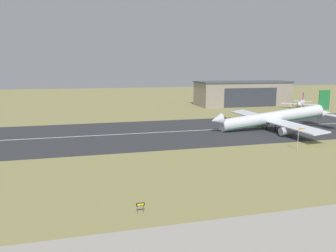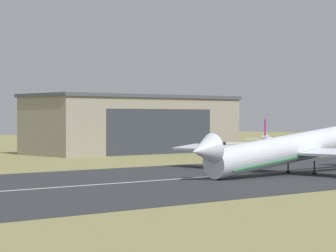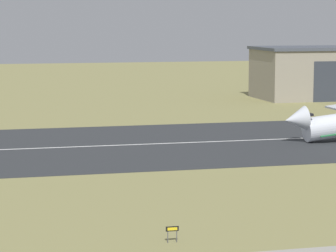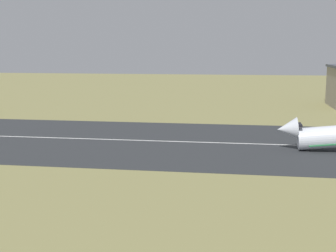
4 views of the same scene
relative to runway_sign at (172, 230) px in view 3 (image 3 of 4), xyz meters
The scene contains 4 objects.
ground_plane 18.33m from the runway_sign, 57.58° to the left, with size 698.07×698.07×0.00m, color olive.
runway_strip 68.44m from the runway_sign, 81.76° to the left, with size 458.07×55.11×0.06m, color #2B2D30.
runway_centreline 68.44m from the runway_sign, 81.76° to the left, with size 412.27×0.70×0.01m, color silver.
runway_sign is the anchor object (origin of this frame).
Camera 3 is at (-30.23, -44.40, 23.98)m, focal length 85.00 mm.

